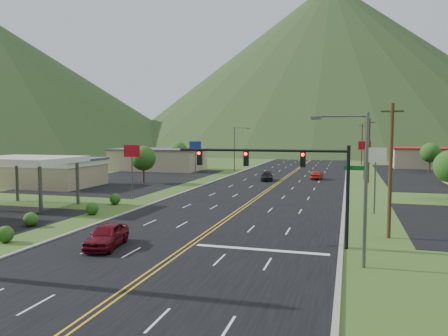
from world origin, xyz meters
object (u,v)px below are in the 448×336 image
(gas_canopy, at_px, (27,161))
(car_dark_mid, at_px, (267,177))
(car_red_far, at_px, (317,176))
(streetlight_east, at_px, (360,179))
(streetlight_west, at_px, (236,146))
(car_red_near, at_px, (107,236))
(traffic_signal, at_px, (288,169))

(gas_canopy, bearing_deg, car_dark_mid, 58.09)
(car_dark_mid, distance_m, car_red_far, 8.85)
(streetlight_east, distance_m, car_red_far, 48.58)
(streetlight_east, distance_m, streetlight_west, 64.21)
(streetlight_east, relative_size, car_dark_mid, 1.93)
(car_red_far, bearing_deg, car_dark_mid, 35.59)
(car_red_near, bearing_deg, car_dark_mid, 76.20)
(streetlight_east, bearing_deg, car_red_near, -179.16)
(car_dark_mid, height_order, car_red_far, car_dark_mid)
(streetlight_east, relative_size, car_red_far, 2.23)
(gas_canopy, relative_size, car_dark_mid, 2.14)
(streetlight_west, height_order, car_red_far, streetlight_west)
(streetlight_east, relative_size, gas_canopy, 0.90)
(traffic_signal, xyz_separation_m, car_red_far, (-1.01, 44.04, -4.66))
(car_red_near, bearing_deg, streetlight_west, 86.19)
(streetlight_west, bearing_deg, car_dark_mid, -59.95)
(streetlight_east, xyz_separation_m, car_dark_mid, (-13.43, 43.71, -4.50))
(car_red_near, bearing_deg, car_red_far, 67.57)
(streetlight_west, bearing_deg, car_red_near, -83.91)
(streetlight_west, distance_m, gas_canopy, 49.10)
(car_red_far, bearing_deg, streetlight_west, -28.54)
(gas_canopy, bearing_deg, traffic_signal, -15.70)
(streetlight_east, bearing_deg, gas_canopy, 160.12)
(traffic_signal, xyz_separation_m, streetlight_east, (4.70, -4.00, -0.15))
(streetlight_west, xyz_separation_m, car_red_near, (6.42, -60.24, -4.37))
(traffic_signal, bearing_deg, car_red_far, 91.32)
(gas_canopy, xyz_separation_m, car_red_far, (27.47, 36.04, -4.21))
(car_red_near, bearing_deg, traffic_signal, 9.94)
(streetlight_east, relative_size, streetlight_west, 1.00)
(streetlight_west, bearing_deg, traffic_signal, -72.03)
(traffic_signal, xyz_separation_m, car_dark_mid, (-8.74, 39.72, -4.65))
(streetlight_west, bearing_deg, car_red_far, -34.90)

